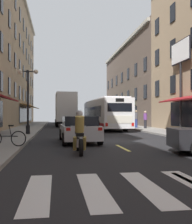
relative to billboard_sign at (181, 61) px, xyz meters
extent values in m
cube|color=black|center=(-7.05, -5.45, -5.92)|extent=(34.80, 80.00, 0.10)
cube|color=#DBCC4C|center=(-7.05, -8.95, -5.87)|extent=(0.14, 2.40, 0.01)
cube|color=#DBCC4C|center=(-7.05, -2.45, -5.87)|extent=(0.14, 2.40, 0.01)
cube|color=#DBCC4C|center=(-7.05, 4.05, -5.87)|extent=(0.14, 2.40, 0.01)
cube|color=#DBCC4C|center=(-7.05, 10.55, -5.87)|extent=(0.14, 2.40, 0.01)
cube|color=#DBCC4C|center=(-7.05, 17.05, -5.87)|extent=(0.14, 2.40, 0.01)
cube|color=#DBCC4C|center=(-7.05, 23.55, -5.87)|extent=(0.14, 2.40, 0.01)
cube|color=#DBCC4C|center=(-7.05, 30.05, -5.87)|extent=(0.14, 2.40, 0.01)
cube|color=silver|center=(-10.35, -15.45, -5.87)|extent=(0.50, 2.80, 0.01)
cube|color=silver|center=(-9.25, -15.45, -5.87)|extent=(0.50, 2.80, 0.01)
cube|color=silver|center=(-8.15, -15.45, -5.87)|extent=(0.50, 2.80, 0.01)
cube|color=gray|center=(-12.95, -5.45, -5.80)|extent=(3.00, 80.00, 0.14)
cube|color=black|center=(-14.41, 2.17, -1.67)|extent=(0.10, 1.00, 1.60)
cube|color=black|center=(-14.41, 5.98, -1.67)|extent=(0.10, 1.00, 1.60)
cube|color=black|center=(-14.41, 2.17, 1.53)|extent=(0.10, 1.00, 1.60)
cube|color=black|center=(-14.41, 5.98, 1.53)|extent=(0.10, 1.00, 1.60)
cube|color=black|center=(-14.41, 2.17, 4.73)|extent=(0.10, 1.00, 1.60)
cube|color=black|center=(-14.41, 5.98, 4.73)|extent=(0.10, 1.00, 1.60)
cube|color=#B2AD9E|center=(-14.35, 21.22, 11.51)|extent=(0.44, 26.07, 0.40)
cube|color=black|center=(-14.41, 21.22, -4.32)|extent=(0.10, 16.00, 2.10)
cube|color=brown|center=(-13.70, 21.22, -3.12)|extent=(1.38, 14.93, 0.44)
cube|color=black|center=(-14.41, 9.79, -1.67)|extent=(0.10, 1.00, 1.60)
cube|color=black|center=(-14.41, 13.60, -1.67)|extent=(0.10, 1.00, 1.60)
cube|color=black|center=(-14.41, 17.41, -1.67)|extent=(0.10, 1.00, 1.60)
cube|color=black|center=(-14.41, 21.22, -1.67)|extent=(0.10, 1.00, 1.60)
cube|color=black|center=(-14.41, 25.03, -1.67)|extent=(0.10, 1.00, 1.60)
cube|color=black|center=(-14.41, 28.84, -1.67)|extent=(0.10, 1.00, 1.60)
cube|color=black|center=(-14.41, 32.65, -1.67)|extent=(0.10, 1.00, 1.60)
cube|color=black|center=(-14.41, 9.79, 1.53)|extent=(0.10, 1.00, 1.60)
cube|color=black|center=(-14.41, 13.60, 1.53)|extent=(0.10, 1.00, 1.60)
cube|color=black|center=(-14.41, 17.41, 1.53)|extent=(0.10, 1.00, 1.60)
cube|color=black|center=(-14.41, 21.22, 1.53)|extent=(0.10, 1.00, 1.60)
cube|color=black|center=(-14.41, 25.03, 1.53)|extent=(0.10, 1.00, 1.60)
cube|color=black|center=(-14.41, 28.84, 1.53)|extent=(0.10, 1.00, 1.60)
cube|color=black|center=(-14.41, 32.65, 1.53)|extent=(0.10, 1.00, 1.60)
cube|color=black|center=(-14.41, 9.79, 4.73)|extent=(0.10, 1.00, 1.60)
cube|color=black|center=(-14.41, 13.60, 4.73)|extent=(0.10, 1.00, 1.60)
cube|color=black|center=(-14.41, 17.41, 4.73)|extent=(0.10, 1.00, 1.60)
cube|color=black|center=(-14.41, 21.22, 4.73)|extent=(0.10, 1.00, 1.60)
cube|color=black|center=(-14.41, 25.03, 4.73)|extent=(0.10, 1.00, 1.60)
cube|color=black|center=(-14.41, 28.84, 4.73)|extent=(0.10, 1.00, 1.60)
cube|color=black|center=(-14.41, 32.65, 4.73)|extent=(0.10, 1.00, 1.60)
cube|color=black|center=(-14.41, 9.79, 7.93)|extent=(0.10, 1.00, 1.60)
cube|color=black|center=(-14.41, 13.60, 7.93)|extent=(0.10, 1.00, 1.60)
cube|color=black|center=(-14.41, 17.41, 7.93)|extent=(0.10, 1.00, 1.60)
cube|color=black|center=(-14.41, 21.22, 7.93)|extent=(0.10, 1.00, 1.60)
cube|color=black|center=(-14.41, 25.03, 7.93)|extent=(0.10, 1.00, 1.60)
cube|color=black|center=(-14.41, 28.84, 7.93)|extent=(0.10, 1.00, 1.60)
cube|color=black|center=(-14.41, 32.65, 7.93)|extent=(0.10, 1.00, 1.60)
cube|color=black|center=(0.31, 2.17, -1.67)|extent=(0.10, 1.00, 1.60)
cube|color=black|center=(0.31, 5.98, -1.67)|extent=(0.10, 1.00, 1.60)
cube|color=black|center=(0.31, 2.17, 1.53)|extent=(0.10, 1.00, 1.60)
cube|color=black|center=(0.31, 5.98, 1.53)|extent=(0.10, 1.00, 1.60)
cube|color=black|center=(0.31, 2.17, 4.73)|extent=(0.10, 1.00, 1.60)
cube|color=black|center=(0.31, 5.98, 4.73)|extent=(0.10, 1.00, 1.60)
cube|color=brown|center=(4.35, 21.22, 0.39)|extent=(8.00, 26.57, 12.52)
cube|color=#B2AD9E|center=(0.25, 21.22, 6.30)|extent=(0.44, 26.07, 0.40)
cube|color=black|center=(0.31, 21.22, -4.32)|extent=(0.10, 16.00, 2.10)
cube|color=#1E6638|center=(-0.40, 21.22, -3.12)|extent=(1.38, 14.93, 0.44)
cube|color=black|center=(0.31, 9.79, -1.67)|extent=(0.10, 1.00, 1.60)
cube|color=black|center=(0.31, 13.60, -1.67)|extent=(0.10, 1.00, 1.60)
cube|color=black|center=(0.31, 17.41, -1.67)|extent=(0.10, 1.00, 1.60)
cube|color=black|center=(0.31, 21.22, -1.67)|extent=(0.10, 1.00, 1.60)
cube|color=black|center=(0.31, 25.03, -1.67)|extent=(0.10, 1.00, 1.60)
cube|color=black|center=(0.31, 28.84, -1.67)|extent=(0.10, 1.00, 1.60)
cube|color=black|center=(0.31, 32.65, -1.67)|extent=(0.10, 1.00, 1.60)
cube|color=black|center=(0.31, 9.79, 1.53)|extent=(0.10, 1.00, 1.60)
cube|color=black|center=(0.31, 13.60, 1.53)|extent=(0.10, 1.00, 1.60)
cube|color=black|center=(0.31, 17.41, 1.53)|extent=(0.10, 1.00, 1.60)
cube|color=black|center=(0.31, 21.22, 1.53)|extent=(0.10, 1.00, 1.60)
cube|color=black|center=(0.31, 25.03, 1.53)|extent=(0.10, 1.00, 1.60)
cube|color=black|center=(0.31, 28.84, 1.53)|extent=(0.10, 1.00, 1.60)
cube|color=black|center=(0.31, 32.65, 1.53)|extent=(0.10, 1.00, 1.60)
cylinder|color=black|center=(0.00, 0.00, -2.91)|extent=(0.18, 0.18, 5.64)
cylinder|color=black|center=(0.00, 0.00, -5.61)|extent=(0.40, 0.40, 0.24)
cube|color=black|center=(0.00, 0.00, 0.74)|extent=(0.10, 3.25, 1.83)
cube|color=white|center=(-0.06, 0.00, 0.74)|extent=(0.04, 3.09, 1.67)
cube|color=white|center=(0.06, 0.00, 0.74)|extent=(0.04, 3.09, 1.67)
cube|color=white|center=(-5.04, 7.04, -4.24)|extent=(2.89, 12.56, 2.56)
cube|color=silver|center=(-5.04, 7.04, -2.90)|extent=(2.66, 11.36, 0.16)
cube|color=black|center=(-5.05, 7.34, -4.07)|extent=(2.86, 10.17, 0.96)
cube|color=maroon|center=(-5.04, 7.04, -5.27)|extent=(2.91, 12.16, 0.36)
cube|color=black|center=(-5.21, 13.25, -4.07)|extent=(2.25, 0.18, 1.10)
cube|color=black|center=(-4.87, 0.83, -3.78)|extent=(2.05, 0.18, 0.70)
cube|color=silver|center=(-4.87, 0.82, -4.77)|extent=(2.15, 0.16, 0.64)
cube|color=black|center=(-4.87, 0.82, -3.18)|extent=(0.70, 0.12, 0.28)
cube|color=red|center=(-5.97, 0.78, -5.17)|extent=(0.20, 0.09, 0.28)
cube|color=red|center=(-3.78, 0.84, -5.17)|extent=(0.20, 0.09, 0.28)
cylinder|color=black|center=(-6.33, 11.26, -5.37)|extent=(0.33, 1.01, 1.00)
cylinder|color=black|center=(-3.98, 11.32, -5.37)|extent=(0.33, 1.01, 1.00)
cylinder|color=black|center=(-6.11, 3.26, -5.37)|extent=(0.33, 1.01, 1.00)
cylinder|color=black|center=(-3.76, 3.32, -5.37)|extent=(0.33, 1.01, 1.00)
cube|color=black|center=(-8.90, 17.16, -4.32)|extent=(2.35, 2.29, 2.40)
cube|color=black|center=(-8.93, 18.24, -3.47)|extent=(2.00, 0.14, 0.80)
cube|color=silver|center=(-8.81, 13.15, -3.46)|extent=(2.53, 5.84, 3.43)
cube|color=navy|center=(-7.59, 13.18, -3.29)|extent=(0.14, 3.47, 0.90)
cube|color=black|center=(-8.84, 14.27, -5.32)|extent=(2.07, 7.67, 0.24)
cylinder|color=black|center=(-10.00, 16.94, -5.42)|extent=(0.30, 0.91, 0.90)
cylinder|color=black|center=(-7.80, 16.99, -5.42)|extent=(0.30, 0.91, 0.90)
cylinder|color=black|center=(-9.89, 12.26, -5.42)|extent=(0.30, 0.91, 0.90)
cylinder|color=black|center=(-7.69, 12.30, -5.42)|extent=(0.30, 0.91, 0.90)
cube|color=silver|center=(-8.77, -6.09, -5.29)|extent=(1.96, 4.60, 0.68)
cube|color=black|center=(-8.77, -6.28, -4.72)|extent=(1.74, 2.50, 0.51)
cube|color=red|center=(-9.45, -8.37, -5.05)|extent=(0.20, 0.07, 0.14)
cube|color=red|center=(-7.97, -8.33, -5.05)|extent=(0.20, 0.07, 0.14)
cylinder|color=black|center=(-9.69, -4.54, -5.55)|extent=(0.24, 0.65, 0.64)
cylinder|color=black|center=(-7.95, -4.50, -5.55)|extent=(0.24, 0.65, 0.64)
cylinder|color=black|center=(-9.60, -7.69, -5.55)|extent=(0.24, 0.65, 0.64)
cylinder|color=black|center=(-7.86, -7.65, -5.55)|extent=(0.24, 0.65, 0.64)
cylinder|color=black|center=(-4.82, -10.29, -5.55)|extent=(0.67, 0.32, 0.64)
cube|color=maroon|center=(-8.88, 24.87, -5.29)|extent=(1.95, 4.81, 0.69)
cube|color=black|center=(-8.87, 24.68, -4.74)|extent=(1.74, 2.61, 0.47)
cube|color=red|center=(-9.55, 22.49, -5.04)|extent=(0.20, 0.07, 0.14)
cube|color=red|center=(-8.08, 22.53, -5.04)|extent=(0.20, 0.07, 0.14)
cylinder|color=black|center=(-9.79, 26.52, -5.55)|extent=(0.24, 0.65, 0.64)
cylinder|color=black|center=(-8.06, 26.57, -5.55)|extent=(0.24, 0.65, 0.64)
cylinder|color=black|center=(-9.70, 23.17, -5.55)|extent=(0.24, 0.65, 0.64)
cylinder|color=black|center=(-7.97, 23.21, -5.55)|extent=(0.24, 0.65, 0.64)
cylinder|color=black|center=(-9.11, -9.65, -5.56)|extent=(0.10, 0.62, 0.62)
cylinder|color=black|center=(-9.12, -11.10, -5.56)|extent=(0.12, 0.62, 0.62)
cylinder|color=#B2B2B7|center=(-9.12, -9.77, -5.26)|extent=(0.07, 0.33, 0.68)
ellipsoid|color=black|center=(-9.12, -10.19, -5.06)|extent=(0.32, 0.56, 0.28)
cube|color=black|center=(-9.12, -10.59, -5.13)|extent=(0.26, 0.56, 0.12)
cube|color=#B2B2B7|center=(-9.12, -10.37, -5.47)|extent=(0.24, 0.40, 0.30)
cylinder|color=#B2B2B7|center=(-9.12, -9.87, -4.85)|extent=(0.62, 0.04, 0.04)
cylinder|color=#B29947|center=(-9.12, -10.52, -4.74)|extent=(0.34, 0.46, 0.66)
sphere|color=#B2B2B7|center=(-9.12, -10.41, -4.34)|extent=(0.26, 0.26, 0.26)
cylinder|color=#B29947|center=(-9.30, -10.49, -5.47)|extent=(0.14, 0.36, 0.56)
cylinder|color=#B29947|center=(-8.94, -10.49, -5.47)|extent=(0.14, 0.36, 0.56)
torus|color=black|center=(-11.59, -8.83, -5.40)|extent=(0.66, 0.17, 0.66)
cylinder|color=black|center=(-12.11, -8.74, -5.30)|extent=(0.99, 0.22, 0.04)
cylinder|color=black|center=(-11.93, -8.77, -5.12)|extent=(0.14, 0.06, 0.50)
cube|color=black|center=(-11.91, -8.77, -4.85)|extent=(0.22, 0.16, 0.06)
cylinder|color=black|center=(-1.14, 5.48, -5.31)|extent=(0.28, 0.28, 0.84)
cylinder|color=#66387F|center=(-1.14, 5.48, -4.56)|extent=(0.36, 0.36, 0.65)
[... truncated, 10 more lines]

